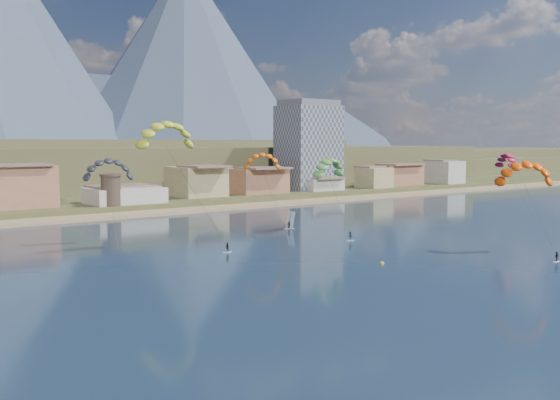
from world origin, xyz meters
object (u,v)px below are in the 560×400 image
watchtower (111,190)px  kitesurfer_orange (525,169)px  kitesurfer_green (329,165)px  buoy (382,263)px  apartment_tower (309,145)px  windsurfer (290,223)px  kitesurfer_yellow (166,131)px

watchtower → kitesurfer_orange: bearing=-70.4°
watchtower → kitesurfer_orange: size_ratio=0.48×
kitesurfer_green → buoy: (-17.52, -32.62, -14.04)m
kitesurfer_orange → kitesurfer_green: (-10.56, 39.26, -0.17)m
apartment_tower → watchtower: size_ratio=3.72×
kitesurfer_green → windsurfer: bearing=121.9°
kitesurfer_yellow → windsurfer: kitesurfer_yellow is taller
apartment_tower → kitesurfer_orange: 121.72m
apartment_tower → buoy: 130.25m
kitesurfer_orange → kitesurfer_green: kitesurfer_orange is taller
kitesurfer_orange → watchtower: bearing=109.6°
apartment_tower → windsurfer: bearing=-132.2°
watchtower → windsurfer: bearing=-69.1°
kitesurfer_yellow → kitesurfer_green: kitesurfer_yellow is taller
kitesurfer_yellow → kitesurfer_green: (38.36, 0.58, -6.83)m
watchtower → buoy: 92.98m
watchtower → kitesurfer_green: (24.65, -59.87, 7.79)m
kitesurfer_yellow → kitesurfer_orange: size_ratio=1.36×
kitesurfer_orange → windsurfer: bearing=108.1°
windsurfer → buoy: bearing=-107.7°
watchtower → windsurfer: 56.24m
kitesurfer_yellow → buoy: bearing=-57.0°
apartment_tower → kitesurfer_orange: size_ratio=1.79×
kitesurfer_orange → buoy: (-28.09, 6.64, -14.22)m
kitesurfer_orange → buoy: kitesurfer_orange is taller
kitesurfer_green → windsurfer: (-4.69, 7.55, -12.94)m
watchtower → kitesurfer_yellow: size_ratio=0.35×
windsurfer → buoy: size_ratio=5.63×
buoy → kitesurfer_yellow: bearing=123.0°
watchtower → kitesurfer_green: 65.22m
watchtower → kitesurfer_green: size_ratio=0.45×
windsurfer → buoy: 42.18m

